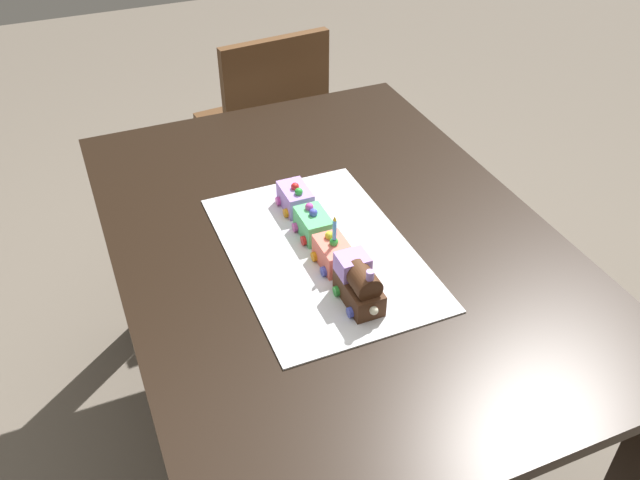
# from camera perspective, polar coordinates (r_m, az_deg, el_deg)

# --- Properties ---
(ground_plane) EXTENTS (8.00, 8.00, 0.00)m
(ground_plane) POSITION_cam_1_polar(r_m,az_deg,el_deg) (2.11, 0.84, -15.68)
(ground_plane) COLOR #6B6054
(dining_table) EXTENTS (1.40, 1.00, 0.74)m
(dining_table) POSITION_cam_1_polar(r_m,az_deg,el_deg) (1.64, 1.04, -2.51)
(dining_table) COLOR black
(dining_table) RESTS_ON ground
(chair) EXTENTS (0.44, 0.44, 0.86)m
(chair) POSITION_cam_1_polar(r_m,az_deg,el_deg) (2.59, -4.62, 9.59)
(chair) COLOR brown
(chair) RESTS_ON ground
(cake_board) EXTENTS (0.60, 0.40, 0.00)m
(cake_board) POSITION_cam_1_polar(r_m,az_deg,el_deg) (1.52, 0.00, -0.95)
(cake_board) COLOR silver
(cake_board) RESTS_ON dining_table
(cake_locomotive) EXTENTS (0.14, 0.08, 0.12)m
(cake_locomotive) POSITION_cam_1_polar(r_m,az_deg,el_deg) (1.37, 3.35, -3.74)
(cake_locomotive) COLOR #472816
(cake_locomotive) RESTS_ON cake_board
(cake_car_caboose_coral) EXTENTS (0.10, 0.08, 0.07)m
(cake_car_caboose_coral) POSITION_cam_1_polar(r_m,az_deg,el_deg) (1.47, 1.17, -1.17)
(cake_car_caboose_coral) COLOR #F27260
(cake_car_caboose_coral) RESTS_ON cake_board
(cake_car_tanker_mint_green) EXTENTS (0.10, 0.08, 0.07)m
(cake_car_tanker_mint_green) POSITION_cam_1_polar(r_m,az_deg,el_deg) (1.55, -0.57, 1.37)
(cake_car_tanker_mint_green) COLOR #59CC7A
(cake_car_tanker_mint_green) RESTS_ON cake_board
(cake_car_hopper_lavender) EXTENTS (0.10, 0.08, 0.07)m
(cake_car_hopper_lavender) POSITION_cam_1_polar(r_m,az_deg,el_deg) (1.64, -2.12, 3.61)
(cake_car_hopper_lavender) COLOR #AD84E0
(cake_car_hopper_lavender) RESTS_ON cake_board
(birthday_candle) EXTENTS (0.01, 0.01, 0.06)m
(birthday_candle) POSITION_cam_1_polar(r_m,az_deg,el_deg) (1.42, 1.25, 1.04)
(birthday_candle) COLOR #4CA5E5
(birthday_candle) RESTS_ON cake_car_caboose_coral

